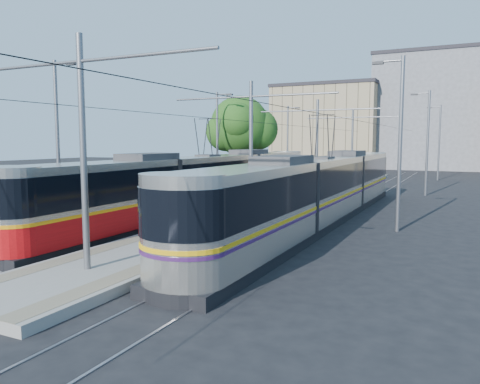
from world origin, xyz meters
The scene contains 14 objects.
ground centered at (0.00, 0.00, 0.00)m, with size 160.00×160.00×0.00m, color black.
platform centered at (0.00, 17.00, 0.15)m, with size 4.00×50.00×0.30m, color gray.
tactile_strip_left centered at (-1.45, 17.00, 0.30)m, with size 0.70×50.00×0.01m, color gray.
tactile_strip_right centered at (1.45, 17.00, 0.30)m, with size 0.70×50.00×0.01m, color gray.
rails centered at (0.00, 17.00, 0.02)m, with size 8.71×70.00×0.03m.
track_arrow centered at (-3.60, -3.00, 0.01)m, with size 1.20×5.00×0.01m, color silver.
tram_left centered at (-3.60, 9.70, 1.71)m, with size 2.43×29.08×5.50m.
tram_right centered at (3.60, 8.83, 1.86)m, with size 2.43×28.04×5.50m.
catenary centered at (0.00, 14.15, 4.52)m, with size 9.20×70.00×7.00m.
street_lamps centered at (0.00, 21.00, 4.18)m, with size 15.18×38.22×8.00m.
shelter centered at (0.51, 11.49, 1.65)m, with size 0.93×1.28×2.57m.
tree centered at (-6.88, 21.69, 5.41)m, with size 5.51×5.09×8.01m.
building_left centered at (-10.00, 60.00, 6.53)m, with size 16.32×12.24×13.04m.
building_centre centered at (6.00, 64.00, 8.66)m, with size 18.36×14.28×17.30m.
Camera 1 is at (10.30, -14.50, 4.18)m, focal length 35.00 mm.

